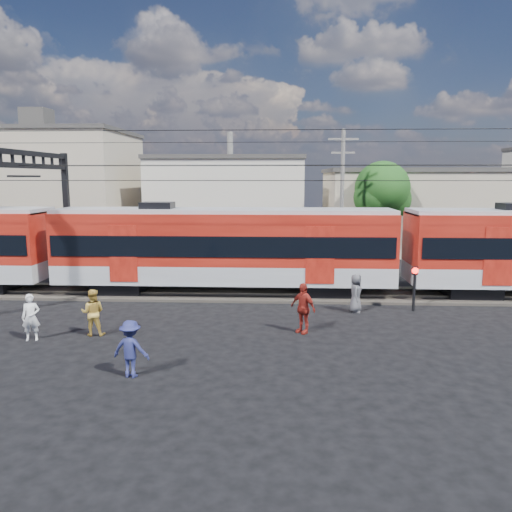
% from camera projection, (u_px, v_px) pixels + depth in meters
% --- Properties ---
extents(ground, '(120.00, 120.00, 0.00)m').
position_uv_depth(ground, '(210.00, 351.00, 16.43)').
color(ground, black).
rests_on(ground, ground).
extents(track_bed, '(70.00, 3.40, 0.12)m').
position_uv_depth(track_bed, '(233.00, 293.00, 24.32)').
color(track_bed, '#2D2823').
rests_on(track_bed, ground).
extents(rail_near, '(70.00, 0.12, 0.12)m').
position_uv_depth(rail_near, '(231.00, 294.00, 23.56)').
color(rail_near, '#59544C').
rests_on(rail_near, track_bed).
extents(rail_far, '(70.00, 0.12, 0.12)m').
position_uv_depth(rail_far, '(234.00, 287.00, 25.04)').
color(rail_far, '#59544C').
rests_on(rail_far, track_bed).
extents(commuter_train, '(50.30, 3.08, 4.17)m').
position_uv_depth(commuter_train, '(229.00, 246.00, 23.96)').
color(commuter_train, black).
rests_on(commuter_train, ground).
extents(catenary, '(70.00, 9.30, 7.52)m').
position_uv_depth(catenary, '(53.00, 188.00, 23.94)').
color(catenary, black).
rests_on(catenary, ground).
extents(building_west, '(14.28, 10.20, 9.30)m').
position_uv_depth(building_west, '(42.00, 190.00, 40.21)').
color(building_west, tan).
rests_on(building_west, ground).
extents(building_midwest, '(12.24, 12.24, 7.30)m').
position_uv_depth(building_midwest, '(231.00, 201.00, 42.59)').
color(building_midwest, beige).
rests_on(building_midwest, ground).
extents(building_mideast, '(16.32, 10.20, 6.30)m').
position_uv_depth(building_mideast, '(431.00, 209.00, 38.93)').
color(building_mideast, tan).
rests_on(building_mideast, ground).
extents(utility_pole_mid, '(1.80, 0.24, 8.50)m').
position_uv_depth(utility_pole_mid, '(342.00, 196.00, 30.23)').
color(utility_pole_mid, slate).
rests_on(utility_pole_mid, ground).
extents(tree_near, '(3.82, 3.64, 6.72)m').
position_uv_depth(tree_near, '(385.00, 192.00, 33.10)').
color(tree_near, '#382619').
rests_on(tree_near, ground).
extents(pedestrian_a, '(0.69, 0.54, 1.65)m').
position_uv_depth(pedestrian_a, '(31.00, 317.00, 17.39)').
color(pedestrian_a, white).
rests_on(pedestrian_a, ground).
extents(pedestrian_b, '(0.89, 0.73, 1.70)m').
position_uv_depth(pedestrian_b, '(93.00, 312.00, 17.92)').
color(pedestrian_b, gold).
rests_on(pedestrian_b, ground).
extents(pedestrian_c, '(1.16, 0.79, 1.66)m').
position_uv_depth(pedestrian_c, '(131.00, 349.00, 14.18)').
color(pedestrian_c, navy).
rests_on(pedestrian_c, ground).
extents(pedestrian_d, '(1.12, 1.07, 1.86)m').
position_uv_depth(pedestrian_d, '(303.00, 308.00, 18.21)').
color(pedestrian_d, maroon).
rests_on(pedestrian_d, ground).
extents(pedestrian_e, '(0.68, 0.89, 1.64)m').
position_uv_depth(pedestrian_e, '(356.00, 293.00, 21.01)').
color(pedestrian_e, '#4A494E').
rests_on(pedestrian_e, ground).
extents(crossing_signal, '(0.28, 0.28, 1.93)m').
position_uv_depth(crossing_signal, '(415.00, 280.00, 21.11)').
color(crossing_signal, black).
rests_on(crossing_signal, ground).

